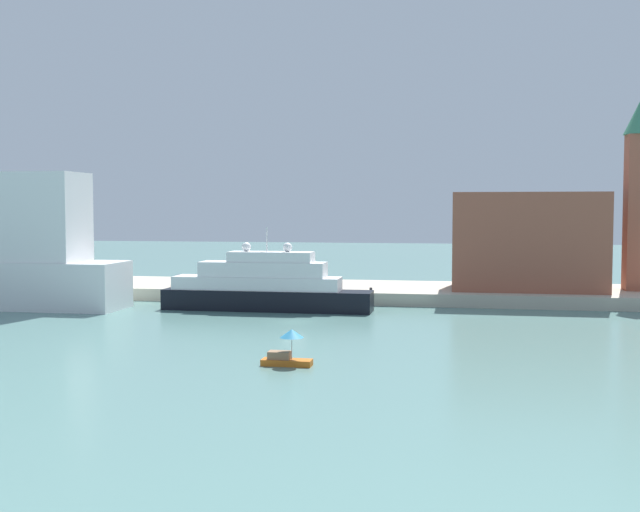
{
  "coord_description": "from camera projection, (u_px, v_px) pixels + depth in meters",
  "views": [
    {
      "loc": [
        18.19,
        -84.13,
        12.69
      ],
      "look_at": [
        1.78,
        6.0,
        7.07
      ],
      "focal_mm": 43.66,
      "sensor_mm": 36.0,
      "label": 1
    }
  ],
  "objects": [
    {
      "name": "mooring_bollard",
      "position": [
        371.0,
        290.0,
        102.28
      ],
      "size": [
        0.38,
        0.38,
        0.6
      ],
      "primitive_type": "cylinder",
      "color": "black",
      "rests_on": "quay_dock"
    },
    {
      "name": "ground",
      "position": [
        295.0,
        322.0,
        86.64
      ],
      "size": [
        400.0,
        400.0,
        0.0
      ],
      "primitive_type": "plane",
      "color": "slate"
    },
    {
      "name": "large_yacht",
      "position": [
        264.0,
        287.0,
        96.76
      ],
      "size": [
        26.27,
        4.49,
        10.34
      ],
      "color": "black",
      "rests_on": "ground"
    },
    {
      "name": "harbor_building",
      "position": [
        528.0,
        241.0,
        105.33
      ],
      "size": [
        20.06,
        10.9,
        13.15
      ],
      "primitive_type": "cube",
      "color": "#93513D",
      "rests_on": "quay_dock"
    },
    {
      "name": "parked_car",
      "position": [
        186.0,
        281.0,
        111.11
      ],
      "size": [
        4.0,
        1.79,
        1.54
      ],
      "color": "#B21E1E",
      "rests_on": "quay_dock"
    },
    {
      "name": "person_figure",
      "position": [
        215.0,
        282.0,
        108.21
      ],
      "size": [
        0.36,
        0.36,
        1.69
      ],
      "color": "#4C4C4C",
      "rests_on": "quay_dock"
    },
    {
      "name": "quay_dock",
      "position": [
        332.0,
        291.0,
        111.41
      ],
      "size": [
        110.0,
        18.55,
        1.67
      ],
      "primitive_type": "cube",
      "color": "#B7AD99",
      "rests_on": "ground"
    },
    {
      "name": "small_motorboat",
      "position": [
        287.0,
        350.0,
        62.71
      ],
      "size": [
        4.08,
        1.93,
        2.97
      ],
      "color": "#C66019",
      "rests_on": "ground"
    },
    {
      "name": "bell_tower",
      "position": [
        639.0,
        186.0,
        103.94
      ],
      "size": [
        4.45,
        4.45,
        25.62
      ],
      "color": "#93513D",
      "rests_on": "quay_dock"
    }
  ]
}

